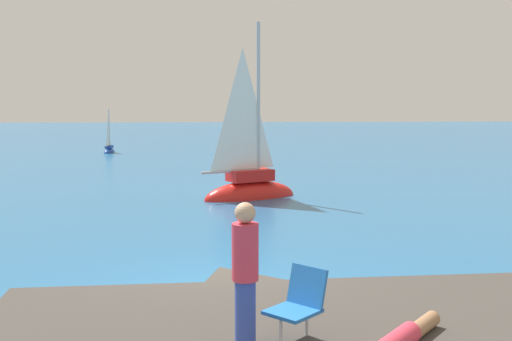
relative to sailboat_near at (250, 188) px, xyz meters
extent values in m
plane|color=#236093|center=(-1.09, -10.80, -0.36)|extent=(160.00, 160.00, 0.00)
cube|color=#463F38|center=(-0.82, -12.10, -0.36)|extent=(1.84, 2.13, 1.26)
ellipsoid|color=red|center=(0.02, 0.01, -0.36)|extent=(3.67, 2.61, 1.20)
cube|color=red|center=(0.02, 0.01, 0.44)|extent=(1.74, 1.42, 0.39)
cylinder|color=#B7B7BC|center=(0.31, 0.15, 2.97)|extent=(0.13, 0.13, 5.47)
cylinder|color=#B2B2B7|center=(-0.67, -0.32, 0.62)|extent=(2.01, 1.05, 0.10)
pyramid|color=white|center=(-0.24, -0.12, 2.75)|extent=(1.60, 0.82, 4.16)
ellipsoid|color=#193D99|center=(-8.11, 18.78, -0.36)|extent=(0.70, 1.66, 0.55)
cube|color=#193D99|center=(-8.11, 18.78, 0.01)|extent=(0.45, 0.74, 0.18)
cylinder|color=#B7B7BC|center=(-8.09, 18.93, 1.17)|extent=(0.06, 0.06, 2.52)
cylinder|color=#B2B2B7|center=(-8.14, 18.43, 0.09)|extent=(0.14, 1.01, 0.05)
pyramid|color=white|center=(-8.12, 18.65, 1.07)|extent=(0.10, 0.80, 1.91)
cylinder|color=#9E704C|center=(1.24, -14.79, 0.52)|extent=(0.59, 0.65, 0.18)
cylinder|color=#334CB2|center=(-0.79, -15.21, 0.83)|extent=(0.22, 0.22, 0.80)
cylinder|color=#DB384C|center=(-0.79, -15.21, 1.53)|extent=(0.28, 0.28, 0.60)
sphere|color=tan|center=(-0.79, -15.21, 1.94)|extent=(0.22, 0.22, 0.22)
cube|color=blue|center=(-0.26, -14.94, 0.78)|extent=(0.71, 0.71, 0.04)
cube|color=blue|center=(-0.08, -14.75, 1.00)|extent=(0.45, 0.44, 0.45)
cylinder|color=silver|center=(-0.40, -15.08, 0.60)|extent=(0.04, 0.04, 0.35)
cylinder|color=silver|center=(-0.08, -14.75, 0.60)|extent=(0.04, 0.04, 0.35)
camera|label=1|loc=(-1.05, -21.52, 3.11)|focal=43.70mm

